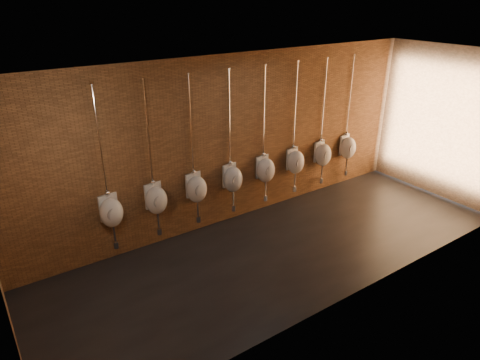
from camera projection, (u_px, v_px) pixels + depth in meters
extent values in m
plane|color=black|center=(284.00, 250.00, 7.52)|extent=(8.50, 8.50, 0.00)
cube|color=black|center=(293.00, 64.00, 6.21)|extent=(8.50, 3.00, 0.04)
cube|color=brown|center=(237.00, 141.00, 8.00)|extent=(8.50, 0.04, 3.20)
cube|color=brown|center=(361.00, 201.00, 5.73)|extent=(8.50, 0.04, 3.20)
cube|color=brown|center=(442.00, 123.00, 9.05)|extent=(0.04, 3.00, 3.20)
ellipsoid|color=white|center=(111.00, 213.00, 6.87)|extent=(0.44, 0.40, 0.50)
cube|color=white|center=(109.00, 207.00, 6.95)|extent=(0.33, 0.10, 0.45)
cylinder|color=#9E9E9E|center=(114.00, 214.00, 6.76)|extent=(0.22, 0.06, 0.22)
cylinder|color=silver|center=(100.00, 143.00, 6.48)|extent=(0.03, 0.03, 1.79)
sphere|color=silver|center=(107.00, 193.00, 6.82)|extent=(0.09, 0.09, 0.09)
cylinder|color=silver|center=(92.00, 84.00, 6.12)|extent=(0.06, 0.06, 0.01)
cylinder|color=silver|center=(114.00, 232.00, 7.02)|extent=(0.04, 0.04, 0.36)
cylinder|color=silver|center=(116.00, 245.00, 7.12)|extent=(0.09, 0.09, 0.12)
cylinder|color=silver|center=(114.00, 243.00, 7.18)|extent=(0.04, 0.17, 0.04)
ellipsoid|color=white|center=(156.00, 200.00, 7.27)|extent=(0.44, 0.40, 0.50)
cube|color=white|center=(153.00, 195.00, 7.35)|extent=(0.33, 0.10, 0.45)
cylinder|color=#9E9E9E|center=(159.00, 202.00, 7.17)|extent=(0.22, 0.06, 0.22)
cylinder|color=silver|center=(148.00, 134.00, 6.89)|extent=(0.03, 0.03, 1.79)
sphere|color=silver|center=(153.00, 182.00, 7.22)|extent=(0.09, 0.09, 0.09)
cylinder|color=silver|center=(143.00, 78.00, 6.52)|extent=(0.06, 0.06, 0.01)
cylinder|color=silver|center=(158.00, 219.00, 7.42)|extent=(0.04, 0.04, 0.36)
cylinder|color=silver|center=(159.00, 231.00, 7.52)|extent=(0.09, 0.09, 0.12)
cylinder|color=silver|center=(157.00, 229.00, 7.58)|extent=(0.04, 0.17, 0.04)
ellipsoid|color=white|center=(197.00, 189.00, 7.67)|extent=(0.44, 0.40, 0.50)
cube|color=white|center=(193.00, 184.00, 7.75)|extent=(0.33, 0.10, 0.45)
cylinder|color=#9E9E9E|center=(200.00, 190.00, 7.57)|extent=(0.22, 0.06, 0.22)
cylinder|color=silver|center=(191.00, 126.00, 7.29)|extent=(0.03, 0.03, 1.79)
sphere|color=silver|center=(193.00, 172.00, 7.62)|extent=(0.09, 0.09, 0.09)
cylinder|color=silver|center=(188.00, 73.00, 6.92)|extent=(0.06, 0.06, 0.01)
cylinder|color=silver|center=(198.00, 208.00, 7.82)|extent=(0.04, 0.04, 0.36)
cylinder|color=silver|center=(198.00, 219.00, 7.92)|extent=(0.09, 0.09, 0.12)
cylinder|color=silver|center=(196.00, 217.00, 7.98)|extent=(0.04, 0.17, 0.04)
ellipsoid|color=white|center=(233.00, 179.00, 8.08)|extent=(0.44, 0.40, 0.50)
cube|color=white|center=(229.00, 175.00, 8.15)|extent=(0.33, 0.10, 0.45)
cylinder|color=#9E9E9E|center=(237.00, 180.00, 7.97)|extent=(0.22, 0.06, 0.22)
cylinder|color=silver|center=(229.00, 119.00, 7.69)|extent=(0.03, 0.03, 1.79)
sphere|color=silver|center=(230.00, 163.00, 8.02)|extent=(0.09, 0.09, 0.09)
cylinder|color=silver|center=(229.00, 69.00, 7.32)|extent=(0.06, 0.06, 0.01)
cylinder|color=silver|center=(233.00, 197.00, 8.23)|extent=(0.04, 0.04, 0.36)
cylinder|color=silver|center=(233.00, 208.00, 8.32)|extent=(0.09, 0.09, 0.12)
cylinder|color=silver|center=(231.00, 206.00, 8.39)|extent=(0.04, 0.17, 0.04)
ellipsoid|color=white|center=(266.00, 170.00, 8.48)|extent=(0.44, 0.40, 0.50)
cube|color=white|center=(262.00, 166.00, 8.55)|extent=(0.33, 0.10, 0.45)
cylinder|color=#9E9E9E|center=(270.00, 171.00, 8.37)|extent=(0.22, 0.06, 0.22)
cylinder|color=silver|center=(264.00, 113.00, 8.09)|extent=(0.03, 0.03, 1.79)
sphere|color=silver|center=(263.00, 154.00, 8.42)|extent=(0.09, 0.09, 0.09)
cylinder|color=silver|center=(265.00, 64.00, 7.72)|extent=(0.06, 0.06, 0.01)
cylinder|color=silver|center=(265.00, 187.00, 8.63)|extent=(0.04, 0.04, 0.36)
cylinder|color=silver|center=(265.00, 198.00, 8.72)|extent=(0.09, 0.09, 0.12)
cylinder|color=silver|center=(263.00, 196.00, 8.79)|extent=(0.04, 0.17, 0.04)
ellipsoid|color=white|center=(296.00, 162.00, 8.88)|extent=(0.44, 0.40, 0.50)
cube|color=white|center=(292.00, 158.00, 8.95)|extent=(0.33, 0.10, 0.45)
cylinder|color=#9E9E9E|center=(300.00, 163.00, 8.77)|extent=(0.22, 0.06, 0.22)
cylinder|color=silver|center=(295.00, 107.00, 8.49)|extent=(0.03, 0.03, 1.79)
sphere|color=silver|center=(293.00, 147.00, 8.82)|extent=(0.09, 0.09, 0.09)
cylinder|color=silver|center=(298.00, 61.00, 8.13)|extent=(0.06, 0.06, 0.01)
cylinder|color=silver|center=(295.00, 178.00, 9.03)|extent=(0.04, 0.04, 0.36)
cylinder|color=silver|center=(294.00, 189.00, 9.13)|extent=(0.09, 0.09, 0.12)
cylinder|color=silver|center=(292.00, 187.00, 9.19)|extent=(0.04, 0.17, 0.04)
ellipsoid|color=white|center=(323.00, 155.00, 9.28)|extent=(0.44, 0.40, 0.50)
cube|color=white|center=(319.00, 151.00, 9.35)|extent=(0.33, 0.10, 0.45)
cylinder|color=#9E9E9E|center=(327.00, 155.00, 9.17)|extent=(0.22, 0.06, 0.22)
cylinder|color=silver|center=(324.00, 102.00, 8.89)|extent=(0.03, 0.03, 1.79)
sphere|color=silver|center=(321.00, 140.00, 9.22)|extent=(0.09, 0.09, 0.09)
cylinder|color=silver|center=(327.00, 57.00, 8.53)|extent=(0.06, 0.06, 0.01)
cylinder|color=silver|center=(322.00, 170.00, 9.43)|extent=(0.04, 0.04, 0.36)
cylinder|color=silver|center=(321.00, 180.00, 9.53)|extent=(0.09, 0.09, 0.12)
cylinder|color=silver|center=(318.00, 179.00, 9.59)|extent=(0.04, 0.17, 0.04)
ellipsoid|color=white|center=(348.00, 148.00, 9.68)|extent=(0.44, 0.40, 0.50)
cube|color=white|center=(344.00, 144.00, 9.76)|extent=(0.33, 0.10, 0.45)
cylinder|color=#9E9E9E|center=(352.00, 148.00, 9.57)|extent=(0.22, 0.06, 0.22)
cylinder|color=silver|center=(350.00, 97.00, 9.29)|extent=(0.03, 0.03, 1.79)
sphere|color=silver|center=(346.00, 134.00, 9.63)|extent=(0.09, 0.09, 0.09)
cylinder|color=silver|center=(354.00, 54.00, 8.93)|extent=(0.06, 0.06, 0.01)
cylinder|color=silver|center=(346.00, 163.00, 9.83)|extent=(0.04, 0.04, 0.36)
cylinder|color=silver|center=(345.00, 173.00, 9.93)|extent=(0.09, 0.09, 0.12)
cylinder|color=silver|center=(343.00, 171.00, 9.99)|extent=(0.04, 0.17, 0.04)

